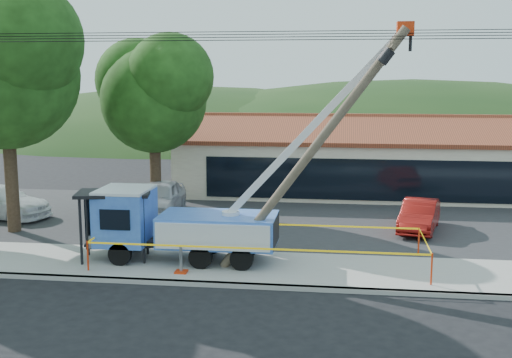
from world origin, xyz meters
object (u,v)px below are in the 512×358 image
object	(u,v)px
car_silver	(160,217)
car_red	(419,233)
utility_truck	(183,222)
car_white	(1,219)
leaning_pole	(320,141)
bus_shelter	(115,209)

from	to	relation	value
car_silver	car_red	size ratio (longest dim) A/B	1.21
utility_truck	car_red	xyz separation A→B (m)	(9.20, 5.95, -1.59)
car_silver	utility_truck	bearing A→B (deg)	-70.95
car_white	car_silver	bearing A→B (deg)	-66.21
leaning_pole	car_white	size ratio (longest dim) A/B	1.61
car_silver	car_red	bearing A→B (deg)	-10.49
car_silver	car_red	xyz separation A→B (m)	(12.27, -1.58, 0.00)
bus_shelter	car_white	xyz separation A→B (m)	(-8.05, 6.15, -2.02)
car_red	car_silver	bearing A→B (deg)	-173.97
car_silver	leaning_pole	bearing A→B (deg)	-48.65
car_red	car_white	xyz separation A→B (m)	(-19.82, 0.09, 0.00)
bus_shelter	car_silver	size ratio (longest dim) A/B	0.59
leaning_pole	bus_shelter	world-z (taller)	leaning_pole
bus_shelter	leaning_pole	bearing A→B (deg)	-15.48
bus_shelter	car_silver	distance (m)	7.91
leaning_pole	car_silver	distance (m)	12.41
leaning_pole	car_white	world-z (taller)	leaning_pole
leaning_pole	car_red	world-z (taller)	leaning_pole
car_silver	car_white	bearing A→B (deg)	-172.04
car_silver	bus_shelter	bearing A→B (deg)	-89.40
utility_truck	bus_shelter	xyz separation A→B (m)	(-2.57, -0.11, 0.43)
bus_shelter	car_red	size ratio (longest dim) A/B	0.71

